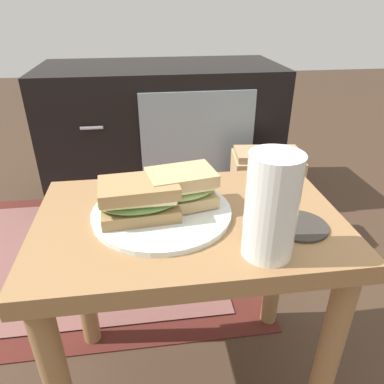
{
  "coord_description": "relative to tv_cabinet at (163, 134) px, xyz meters",
  "views": [
    {
      "loc": [
        -0.07,
        -0.56,
        0.81
      ],
      "look_at": [
        0.01,
        0.0,
        0.51
      ],
      "focal_mm": 33.83,
      "sensor_mm": 36.0,
      "label": 1
    }
  ],
  "objects": [
    {
      "name": "beer_glass",
      "position": [
        0.1,
        -1.07,
        0.25
      ],
      "size": [
        0.08,
        0.08,
        0.17
      ],
      "color": "silver",
      "rests_on": "side_table"
    },
    {
      "name": "coaster",
      "position": [
        0.18,
        -1.01,
        0.17
      ],
      "size": [
        0.1,
        0.1,
        0.01
      ],
      "primitive_type": "cylinder",
      "color": "#332D28",
      "rests_on": "side_table"
    },
    {
      "name": "ground_plane",
      "position": [
        -0.01,
        -0.95,
        -0.29
      ],
      "size": [
        8.0,
        8.0,
        0.0
      ],
      "primitive_type": "plane",
      "color": "#3D2B1E"
    },
    {
      "name": "sandwich_back",
      "position": [
        -0.02,
        -0.92,
        0.21
      ],
      "size": [
        0.14,
        0.11,
        0.07
      ],
      "color": "tan",
      "rests_on": "plate"
    },
    {
      "name": "area_rug",
      "position": [
        -0.37,
        -0.42,
        -0.29
      ],
      "size": [
        1.26,
        0.87,
        0.01
      ],
      "color": "#4C1E19",
      "rests_on": "ground"
    },
    {
      "name": "paper_bag",
      "position": [
        0.33,
        -0.41,
        -0.11
      ],
      "size": [
        0.25,
        0.18,
        0.36
      ],
      "color": "tan",
      "rests_on": "ground"
    },
    {
      "name": "side_table",
      "position": [
        -0.01,
        -0.95,
        0.08
      ],
      "size": [
        0.56,
        0.36,
        0.46
      ],
      "color": "olive",
      "rests_on": "ground"
    },
    {
      "name": "tv_cabinet",
      "position": [
        0.0,
        0.0,
        0.0
      ],
      "size": [
        0.96,
        0.46,
        0.58
      ],
      "color": "black",
      "rests_on": "ground"
    },
    {
      "name": "plate",
      "position": [
        -0.06,
        -0.93,
        0.17
      ],
      "size": [
        0.26,
        0.26,
        0.01
      ],
      "primitive_type": "cylinder",
      "color": "silver",
      "rests_on": "side_table"
    },
    {
      "name": "sandwich_front",
      "position": [
        -0.1,
        -0.95,
        0.21
      ],
      "size": [
        0.15,
        0.11,
        0.07
      ],
      "color": "#9E7A4C",
      "rests_on": "plate"
    }
  ]
}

